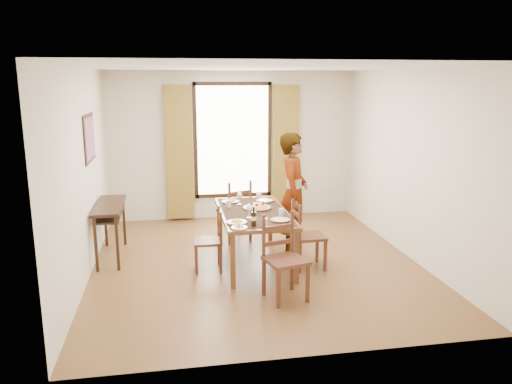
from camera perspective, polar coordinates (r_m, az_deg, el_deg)
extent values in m
plane|color=#472F16|center=(7.14, 0.00, -8.09)|extent=(5.00, 5.00, 0.00)
cube|color=beige|center=(9.23, -2.69, 5.31)|extent=(4.50, 0.10, 2.70)
cube|color=beige|center=(4.40, 5.62, -3.00)|extent=(4.50, 0.10, 2.70)
cube|color=beige|center=(6.77, -19.11, 1.92)|extent=(0.10, 5.00, 2.70)
cube|color=beige|center=(7.50, 17.21, 3.04)|extent=(0.10, 5.00, 2.70)
cube|color=white|center=(6.68, 0.00, 14.28)|extent=(4.50, 5.00, 0.04)
cube|color=white|center=(9.19, -2.67, 5.90)|extent=(1.30, 0.04, 2.00)
cube|color=olive|center=(9.08, -8.77, 4.42)|extent=(0.48, 0.10, 2.40)
cube|color=olive|center=(9.33, 3.39, 4.76)|extent=(0.48, 0.10, 2.40)
cube|color=black|center=(7.30, -18.53, 5.87)|extent=(0.02, 0.86, 0.66)
cube|color=red|center=(7.30, -18.45, 5.88)|extent=(0.01, 0.76, 0.56)
cube|color=black|center=(7.44, -16.42, -1.47)|extent=(0.38, 1.20, 0.04)
cube|color=black|center=(7.47, -16.37, -2.36)|extent=(0.34, 1.10, 0.03)
cube|color=black|center=(7.04, -17.83, -5.75)|extent=(0.04, 0.04, 0.76)
cube|color=black|center=(8.09, -16.82, -3.31)|extent=(0.04, 0.04, 0.76)
cube|color=black|center=(7.01, -15.56, -5.69)|extent=(0.04, 0.04, 0.76)
cube|color=black|center=(8.06, -14.84, -3.25)|extent=(0.04, 0.04, 0.76)
cube|color=brown|center=(6.93, -0.26, -2.43)|extent=(0.93, 1.78, 0.05)
cube|color=black|center=(6.93, -0.26, -2.21)|extent=(0.85, 1.64, 0.01)
cube|color=brown|center=(6.21, -2.67, -7.92)|extent=(0.06, 0.06, 0.70)
cube|color=brown|center=(7.78, -4.23, -3.65)|extent=(0.06, 0.06, 0.70)
cube|color=brown|center=(6.36, 4.64, -7.46)|extent=(0.06, 0.06, 0.70)
cube|color=brown|center=(7.89, 1.63, -3.38)|extent=(0.06, 0.06, 0.70)
cube|color=#562C1C|center=(6.80, -5.54, -5.63)|extent=(0.39, 0.39, 0.04)
cube|color=#562C1C|center=(7.02, -6.89, -6.83)|extent=(0.04, 0.04, 0.40)
cube|color=#562C1C|center=(7.03, -4.25, -6.73)|extent=(0.04, 0.04, 0.40)
cube|color=#562C1C|center=(6.71, -6.82, -7.74)|extent=(0.04, 0.04, 0.40)
cube|color=#562C1C|center=(6.73, -4.05, -7.64)|extent=(0.04, 0.04, 0.40)
cube|color=#562C1C|center=(6.90, -4.23, -3.39)|extent=(0.03, 0.03, 0.45)
cube|color=#562C1C|center=(6.59, -4.03, -4.16)|extent=(0.03, 0.03, 0.45)
cube|color=#562C1C|center=(6.77, -4.12, -4.50)|extent=(0.03, 0.32, 0.04)
cube|color=#562C1C|center=(6.73, -4.14, -3.19)|extent=(0.03, 0.32, 0.04)
cube|color=#562C1C|center=(8.02, -2.51, -2.22)|extent=(0.57, 0.57, 0.04)
cube|color=#562C1C|center=(8.33, -1.97, -3.33)|extent=(0.04, 0.04, 0.47)
cube|color=#562C1C|center=(8.01, -0.66, -3.98)|extent=(0.04, 0.04, 0.47)
cube|color=#562C1C|center=(8.16, -4.30, -3.70)|extent=(0.04, 0.04, 0.47)
cube|color=#562C1C|center=(7.84, -3.05, -4.38)|extent=(0.04, 0.04, 0.47)
cube|color=#562C1C|center=(7.87, -0.63, -0.52)|extent=(0.04, 0.04, 0.52)
cube|color=#562C1C|center=(7.70, -3.06, -0.85)|extent=(0.04, 0.04, 0.52)
cube|color=#562C1C|center=(7.81, -1.82, -1.43)|extent=(0.36, 0.16, 0.05)
cube|color=#562C1C|center=(7.76, -1.83, -0.08)|extent=(0.36, 0.16, 0.05)
cube|color=#562C1C|center=(5.88, 3.41, -7.83)|extent=(0.54, 0.54, 0.04)
cube|color=#562C1C|center=(5.73, 2.59, -10.94)|extent=(0.04, 0.04, 0.48)
cube|color=#562C1C|center=(6.05, 0.91, -9.64)|extent=(0.04, 0.04, 0.48)
cube|color=#562C1C|center=(5.91, 5.92, -10.27)|extent=(0.04, 0.04, 0.48)
cube|color=#562C1C|center=(6.21, 4.11, -9.06)|extent=(0.04, 0.04, 0.48)
cube|color=#562C1C|center=(5.88, 0.88, -5.08)|extent=(0.04, 0.04, 0.53)
cube|color=#562C1C|center=(6.05, 4.13, -4.61)|extent=(0.04, 0.04, 0.53)
cube|color=#562C1C|center=(6.00, 2.52, -5.80)|extent=(0.37, 0.13, 0.05)
cube|color=#562C1C|center=(5.94, 2.54, -4.07)|extent=(0.37, 0.13, 0.05)
cube|color=#562C1C|center=(6.88, 6.08, -5.07)|extent=(0.42, 0.42, 0.04)
cube|color=#562C1C|center=(6.84, 7.92, -7.19)|extent=(0.04, 0.04, 0.45)
cube|color=#562C1C|center=(6.74, 5.03, -7.43)|extent=(0.04, 0.04, 0.45)
cube|color=#562C1C|center=(7.16, 6.99, -6.24)|extent=(0.04, 0.04, 0.45)
cube|color=#562C1C|center=(7.06, 4.22, -6.46)|extent=(0.04, 0.04, 0.45)
cube|color=#562C1C|center=(6.59, 5.02, -3.59)|extent=(0.04, 0.04, 0.49)
cube|color=#562C1C|center=(6.92, 4.21, -2.78)|extent=(0.04, 0.04, 0.49)
cube|color=#562C1C|center=(6.78, 4.59, -3.98)|extent=(0.03, 0.36, 0.05)
cube|color=#562C1C|center=(6.73, 4.62, -2.53)|extent=(0.03, 0.36, 0.05)
imported|color=#9A9FA2|center=(7.36, 4.30, -0.20)|extent=(0.93, 0.85, 1.80)
cylinder|color=silver|center=(6.68, 2.89, -2.33)|extent=(0.07, 0.07, 0.10)
cylinder|color=silver|center=(7.14, -3.13, -1.34)|extent=(0.07, 0.07, 0.10)
cylinder|color=silver|center=(6.21, 1.03, -3.46)|extent=(0.07, 0.07, 0.10)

